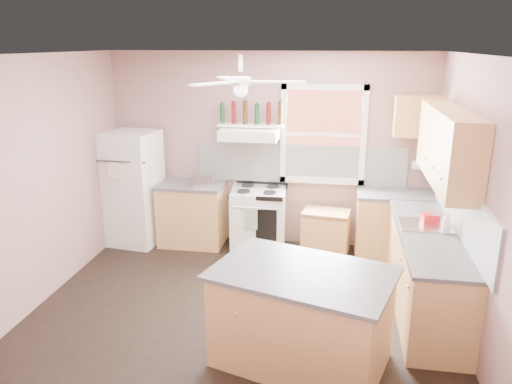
% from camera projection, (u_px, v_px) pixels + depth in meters
% --- Properties ---
extents(floor, '(4.50, 4.50, 0.00)m').
position_uv_depth(floor, '(243.00, 307.00, 5.51)').
color(floor, black).
rests_on(floor, ground).
extents(ceiling, '(4.50, 4.50, 0.00)m').
position_uv_depth(ceiling, '(240.00, 54.00, 4.72)').
color(ceiling, white).
rests_on(ceiling, ground).
extents(wall_back, '(4.50, 0.05, 2.70)m').
position_uv_depth(wall_back, '(269.00, 150.00, 7.03)').
color(wall_back, '#8F6A66').
rests_on(wall_back, ground).
extents(wall_right, '(0.05, 4.00, 2.70)m').
position_uv_depth(wall_right, '(475.00, 202.00, 4.76)').
color(wall_right, '#8F6A66').
rests_on(wall_right, ground).
extents(wall_left, '(0.05, 4.00, 2.70)m').
position_uv_depth(wall_left, '(38.00, 181.00, 5.47)').
color(wall_left, '#8F6A66').
rests_on(wall_left, ground).
extents(backsplash_back, '(2.90, 0.03, 0.55)m').
position_uv_depth(backsplash_back, '(300.00, 164.00, 6.97)').
color(backsplash_back, white).
rests_on(backsplash_back, wall_back).
extents(backsplash_right, '(0.03, 2.60, 0.55)m').
position_uv_depth(backsplash_right, '(462.00, 209.00, 5.10)').
color(backsplash_right, white).
rests_on(backsplash_right, wall_right).
extents(window_view, '(1.00, 0.02, 1.20)m').
position_uv_depth(window_view, '(323.00, 135.00, 6.80)').
color(window_view, brown).
rests_on(window_view, wall_back).
extents(window_frame, '(1.16, 0.07, 1.36)m').
position_uv_depth(window_frame, '(323.00, 135.00, 6.77)').
color(window_frame, white).
rests_on(window_frame, wall_back).
extents(refrigerator, '(0.76, 0.75, 1.62)m').
position_uv_depth(refrigerator, '(133.00, 188.00, 7.10)').
color(refrigerator, white).
rests_on(refrigerator, floor).
extents(base_cabinet_left, '(0.90, 0.60, 0.86)m').
position_uv_depth(base_cabinet_left, '(192.00, 215.00, 7.15)').
color(base_cabinet_left, tan).
rests_on(base_cabinet_left, floor).
extents(counter_left, '(0.92, 0.62, 0.04)m').
position_uv_depth(counter_left, '(191.00, 185.00, 7.02)').
color(counter_left, '#49494B').
rests_on(counter_left, base_cabinet_left).
extents(toaster, '(0.30, 0.20, 0.18)m').
position_uv_depth(toaster, '(203.00, 180.00, 6.85)').
color(toaster, silver).
rests_on(toaster, counter_left).
extents(stove, '(0.79, 0.70, 0.86)m').
position_uv_depth(stove, '(259.00, 219.00, 7.00)').
color(stove, white).
rests_on(stove, floor).
extents(range_hood, '(0.78, 0.50, 0.14)m').
position_uv_depth(range_hood, '(250.00, 134.00, 6.73)').
color(range_hood, white).
rests_on(range_hood, wall_back).
extents(bottle_shelf, '(0.90, 0.26, 0.03)m').
position_uv_depth(bottle_shelf, '(251.00, 125.00, 6.81)').
color(bottle_shelf, white).
rests_on(bottle_shelf, range_hood).
extents(cart, '(0.67, 0.49, 0.62)m').
position_uv_depth(cart, '(326.00, 232.00, 6.83)').
color(cart, tan).
rests_on(cart, floor).
extents(base_cabinet_corner, '(1.00, 0.60, 0.86)m').
position_uv_depth(base_cabinet_corner, '(394.00, 226.00, 6.71)').
color(base_cabinet_corner, tan).
rests_on(base_cabinet_corner, floor).
extents(base_cabinet_right, '(0.60, 2.20, 0.86)m').
position_uv_depth(base_cabinet_right, '(426.00, 273.00, 5.36)').
color(base_cabinet_right, tan).
rests_on(base_cabinet_right, floor).
extents(counter_corner, '(1.02, 0.62, 0.04)m').
position_uv_depth(counter_corner, '(396.00, 194.00, 6.58)').
color(counter_corner, '#49494B').
rests_on(counter_corner, base_cabinet_corner).
extents(counter_right, '(0.62, 2.22, 0.04)m').
position_uv_depth(counter_right, '(429.00, 234.00, 5.23)').
color(counter_right, '#49494B').
rests_on(counter_right, base_cabinet_right).
extents(sink, '(0.55, 0.45, 0.03)m').
position_uv_depth(sink, '(426.00, 226.00, 5.41)').
color(sink, silver).
rests_on(sink, counter_right).
extents(faucet, '(0.03, 0.03, 0.14)m').
position_uv_depth(faucet, '(442.00, 220.00, 5.37)').
color(faucet, silver).
rests_on(faucet, sink).
extents(upper_cabinet_right, '(0.33, 1.80, 0.76)m').
position_uv_depth(upper_cabinet_right, '(448.00, 146.00, 5.14)').
color(upper_cabinet_right, tan).
rests_on(upper_cabinet_right, wall_right).
extents(upper_cabinet_corner, '(0.60, 0.33, 0.52)m').
position_uv_depth(upper_cabinet_corner, '(418.00, 116.00, 6.38)').
color(upper_cabinet_corner, tan).
rests_on(upper_cabinet_corner, wall_back).
extents(paper_towel, '(0.26, 0.12, 0.12)m').
position_uv_depth(paper_towel, '(422.00, 165.00, 6.58)').
color(paper_towel, white).
rests_on(paper_towel, wall_back).
extents(island, '(1.66, 1.31, 0.86)m').
position_uv_depth(island, '(302.00, 319.00, 4.47)').
color(island, tan).
rests_on(island, floor).
extents(island_top, '(1.77, 1.41, 0.04)m').
position_uv_depth(island_top, '(303.00, 273.00, 4.34)').
color(island_top, '#49494B').
rests_on(island_top, island).
extents(ceiling_fan_hub, '(0.20, 0.20, 0.08)m').
position_uv_depth(ceiling_fan_hub, '(241.00, 81.00, 4.80)').
color(ceiling_fan_hub, white).
rests_on(ceiling_fan_hub, ceiling).
extents(soap_bottle, '(0.13, 0.13, 0.25)m').
position_uv_depth(soap_bottle, '(447.00, 222.00, 5.16)').
color(soap_bottle, silver).
rests_on(soap_bottle, counter_right).
extents(red_caddy, '(0.20, 0.16, 0.10)m').
position_uv_depth(red_caddy, '(430.00, 218.00, 5.50)').
color(red_caddy, red).
rests_on(red_caddy, counter_right).
extents(wine_bottles, '(0.86, 0.06, 0.31)m').
position_uv_depth(wine_bottles, '(252.00, 113.00, 6.76)').
color(wine_bottles, '#143819').
rests_on(wine_bottles, bottle_shelf).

